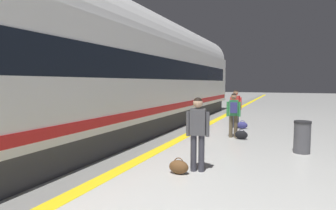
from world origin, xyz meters
The scene contains 10 objects.
safety_line_strip centered at (-0.57, 10.00, 0.00)m, with size 0.36×80.00×0.01m, color yellow.
tactile_edge_band centered at (-0.97, 10.00, 0.00)m, with size 0.76×80.00×0.01m, color slate.
high_speed_train centered at (-2.82, 7.33, 2.50)m, with size 2.94×32.16×4.97m.
passenger_near centered at (1.08, 8.01, 0.96)m, with size 0.51×0.26×1.66m.
duffel_bag_near centered at (0.76, 7.68, 0.15)m, with size 0.44×0.26×0.36m.
passenger_mid centered at (0.80, 14.45, 0.97)m, with size 0.51×0.25×1.66m.
duffel_bag_mid centered at (1.12, 14.33, 0.15)m, with size 0.44×0.26×0.36m.
passenger_far centered at (1.11, 12.21, 0.95)m, with size 0.49×0.35×1.60m.
duffel_bag_far centered at (1.43, 12.03, 0.15)m, with size 0.44×0.26×0.36m.
waste_bin centered at (3.30, 10.73, 0.46)m, with size 0.46×0.46×0.91m.
Camera 1 is at (2.91, 2.12, 1.99)m, focal length 29.93 mm.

